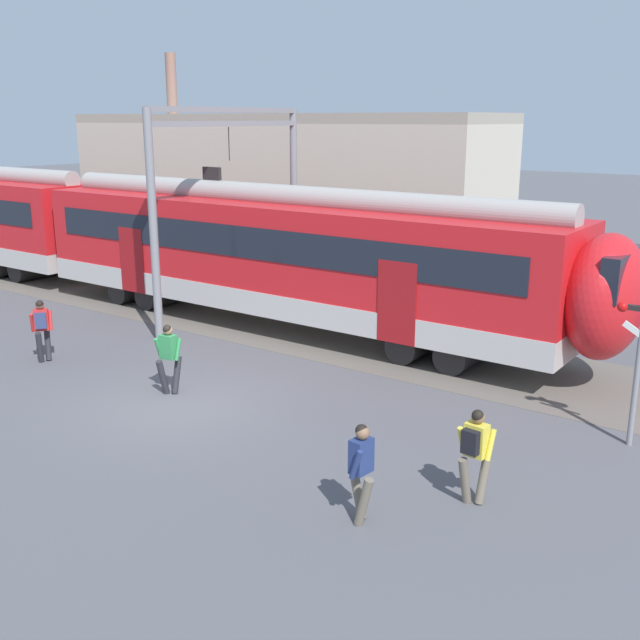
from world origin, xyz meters
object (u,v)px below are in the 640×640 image
object	(u,v)px
pedestrian_red	(42,325)
crossing_signal	(640,347)
pedestrian_green	(169,354)
pedestrian_navy	(361,466)
pedestrian_yellow	(475,449)
commuter_train	(98,230)

from	to	relation	value
pedestrian_red	crossing_signal	world-z (taller)	crossing_signal
pedestrian_green	pedestrian_navy	distance (m)	7.07
pedestrian_red	pedestrian_navy	size ratio (longest dim) A/B	1.00
pedestrian_red	pedestrian_yellow	bearing A→B (deg)	-1.69
pedestrian_green	crossing_signal	size ratio (longest dim) A/B	0.56
commuter_train	pedestrian_yellow	size ratio (longest dim) A/B	22.83
pedestrian_red	crossing_signal	bearing A→B (deg)	14.48
pedestrian_green	crossing_signal	distance (m)	10.02
commuter_train	crossing_signal	distance (m)	19.72
pedestrian_red	pedestrian_green	size ratio (longest dim) A/B	1.00
pedestrian_navy	crossing_signal	world-z (taller)	crossing_signal
pedestrian_red	pedestrian_yellow	size ratio (longest dim) A/B	1.00
pedestrian_green	crossing_signal	world-z (taller)	crossing_signal
commuter_train	pedestrian_red	distance (m)	8.62
pedestrian_yellow	crossing_signal	xyz separation A→B (m)	(1.51, 3.94, 1.02)
commuter_train	pedestrian_navy	bearing A→B (deg)	-26.33
commuter_train	pedestrian_red	world-z (taller)	commuter_train
pedestrian_navy	pedestrian_yellow	distance (m)	1.98
pedestrian_green	pedestrian_navy	size ratio (longest dim) A/B	1.00
pedestrian_red	pedestrian_yellow	world-z (taller)	same
pedestrian_green	pedestrian_yellow	distance (m)	7.93
pedestrian_yellow	crossing_signal	size ratio (longest dim) A/B	0.56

